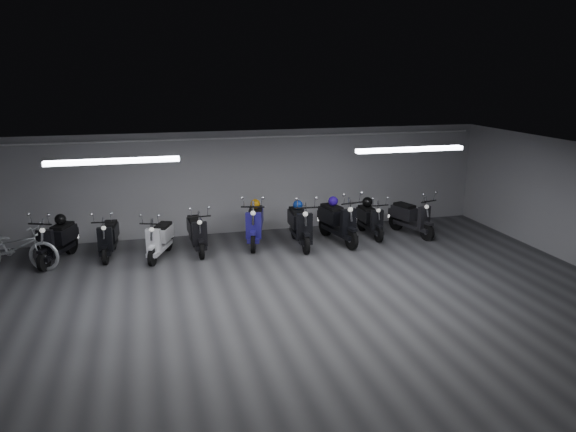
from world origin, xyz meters
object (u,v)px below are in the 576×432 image
object	(u,v)px
helmet_1	(255,204)
helmet_4	(298,205)
scooter_0	(56,234)
scooter_1	(108,232)
scooter_7	(338,215)
helmet_2	(333,201)
helmet_0	(60,219)
helmet_3	(367,202)
scooter_8	(370,214)
scooter_4	(255,218)
scooter_5	(300,219)
bicycle	(14,242)
scooter_9	(412,212)
scooter_3	(197,227)
scooter_2	(159,233)

from	to	relation	value
helmet_1	helmet_4	size ratio (longest dim) A/B	1.01
scooter_0	scooter_1	world-z (taller)	scooter_0
scooter_7	helmet_2	distance (m)	0.41
helmet_0	helmet_3	xyz separation A→B (m)	(7.76, 0.05, -0.07)
scooter_0	scooter_8	world-z (taller)	scooter_0
scooter_4	scooter_8	xyz separation A→B (m)	(3.14, -0.08, -0.10)
scooter_4	scooter_5	distance (m)	1.16
bicycle	helmet_0	world-z (taller)	bicycle
scooter_4	scooter_7	distance (m)	2.16
scooter_4	helmet_1	world-z (taller)	scooter_4
scooter_0	helmet_2	world-z (taller)	scooter_0
scooter_8	scooter_9	xyz separation A→B (m)	(1.12, -0.19, 0.05)
scooter_1	helmet_2	xyz separation A→B (m)	(5.65, -0.05, 0.42)
scooter_3	helmet_1	size ratio (longest dim) A/B	6.87
helmet_2	helmet_0	bearing A→B (deg)	178.41
bicycle	helmet_3	size ratio (longest dim) A/B	7.16
helmet_1	helmet_2	world-z (taller)	helmet_2
scooter_8	scooter_9	size ratio (longest dim) A/B	0.93
helmet_0	helmet_4	size ratio (longest dim) A/B	1.05
bicycle	scooter_3	bearing A→B (deg)	-68.62
scooter_1	scooter_7	world-z (taller)	scooter_7
scooter_4	scooter_5	xyz separation A→B (m)	(1.09, -0.40, 0.00)
scooter_5	helmet_3	size ratio (longest dim) A/B	6.85
scooter_8	helmet_0	bearing A→B (deg)	177.28
scooter_7	scooter_9	distance (m)	2.15
helmet_4	helmet_1	bearing A→B (deg)	159.30
scooter_1	helmet_0	size ratio (longest dim) A/B	6.38
scooter_1	scooter_8	size ratio (longest dim) A/B	1.02
scooter_1	scooter_9	distance (m)	7.85
scooter_1	scooter_5	world-z (taller)	scooter_5
helmet_3	scooter_8	bearing A→B (deg)	-88.63
scooter_3	scooter_4	distance (m)	1.51
scooter_7	helmet_2	size ratio (longest dim) A/B	7.72
scooter_3	scooter_9	size ratio (longest dim) A/B	0.98
scooter_2	helmet_2	distance (m)	4.50
scooter_0	scooter_7	bearing A→B (deg)	19.91
scooter_0	scooter_2	distance (m)	2.35
scooter_4	scooter_0	bearing A→B (deg)	-162.99
scooter_4	helmet_1	size ratio (longest dim) A/B	7.61
helmet_4	helmet_0	bearing A→B (deg)	177.69
scooter_9	helmet_2	size ratio (longest dim) A/B	6.89
bicycle	scooter_5	bearing A→B (deg)	-71.75
scooter_3	bicycle	bearing A→B (deg)	-179.60
scooter_1	helmet_4	size ratio (longest dim) A/B	6.71
scooter_7	scooter_8	world-z (taller)	scooter_7
scooter_0	scooter_5	distance (m)	5.82
scooter_4	helmet_2	xyz separation A→B (m)	(2.07, -0.09, 0.33)
helmet_1	scooter_0	bearing A→B (deg)	-175.30
scooter_7	scooter_2	bearing A→B (deg)	170.13
scooter_4	helmet_2	world-z (taller)	scooter_4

